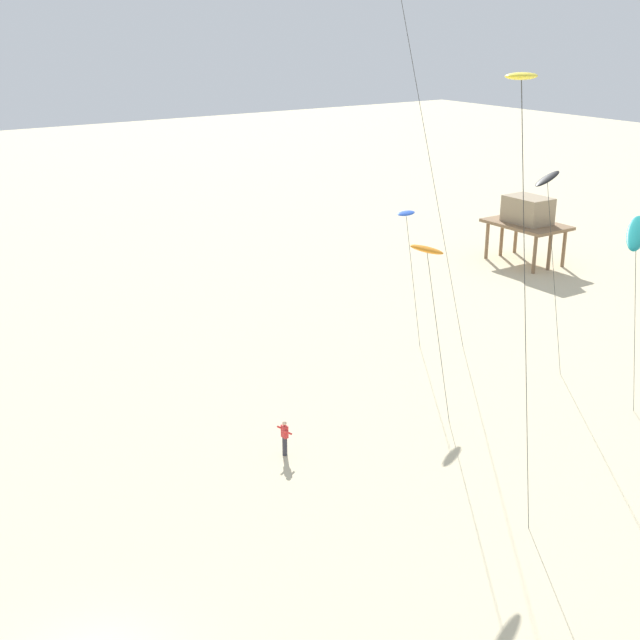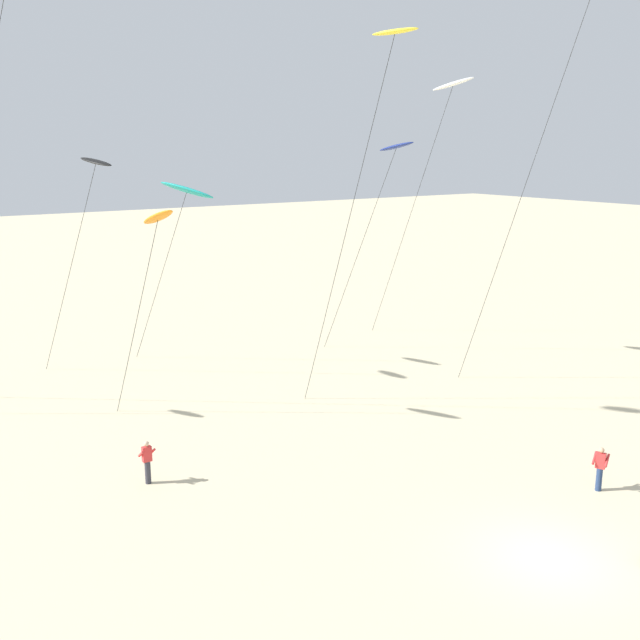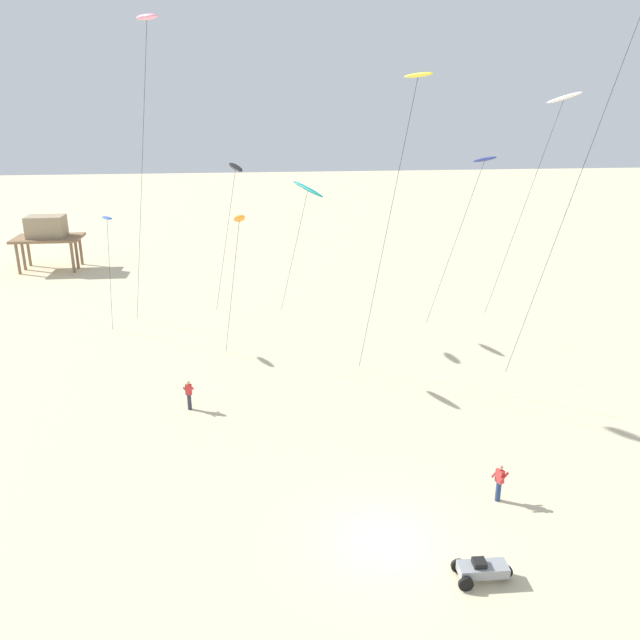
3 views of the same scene
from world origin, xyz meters
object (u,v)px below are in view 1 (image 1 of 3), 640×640
kite_orange (427,252)px  kite_flyer_middle (285,437)px  kite_teal (636,234)px  stilt_house (527,215)px  kite_blue (406,215)px  kite_yellow (522,89)px  kite_black (548,182)px

kite_orange → kite_flyer_middle: bearing=-119.7°
kite_teal → stilt_house: kite_teal is taller
kite_blue → kite_teal: size_ratio=0.82×
kite_yellow → kite_teal: 14.25m
kite_yellow → kite_flyer_middle: size_ratio=10.20×
kite_black → kite_flyer_middle: (-2.78, -12.41, -10.44)m
stilt_house → kite_teal: bearing=-39.7°
kite_black → kite_teal: kite_black is taller
kite_teal → kite_flyer_middle: (-7.63, -12.49, -9.04)m
kite_blue → kite_orange: 10.57m
kite_yellow → kite_flyer_middle: 19.60m
kite_blue → kite_orange: size_ratio=0.88×
kite_flyer_middle → stilt_house: (-15.81, 31.97, 2.90)m
kite_blue → kite_black: kite_black is taller
kite_blue → kite_flyer_middle: 14.64m
kite_orange → kite_teal: 8.66m
kite_flyer_middle → stilt_house: stilt_house is taller
kite_blue → kite_flyer_middle: (5.65, -11.26, -7.47)m
kite_black → kite_flyer_middle: 16.45m
kite_orange → kite_black: size_ratio=0.83×
kite_black → kite_teal: size_ratio=1.11×
kite_yellow → kite_black: size_ratio=1.44×
kite_blue → stilt_house: (-10.16, 20.71, -4.58)m
kite_teal → kite_flyer_middle: kite_teal is taller
kite_orange → stilt_house: 33.14m
kite_yellow → kite_teal: size_ratio=1.61×
kite_teal → kite_black: bearing=-179.1°
kite_black → stilt_house: (-18.59, 19.56, -7.54)m
kite_orange → kite_blue: bearing=145.0°
stilt_house → kite_orange: bearing=-54.9°
kite_yellow → stilt_house: size_ratio=2.72×
kite_black → kite_orange: bearing=-88.4°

